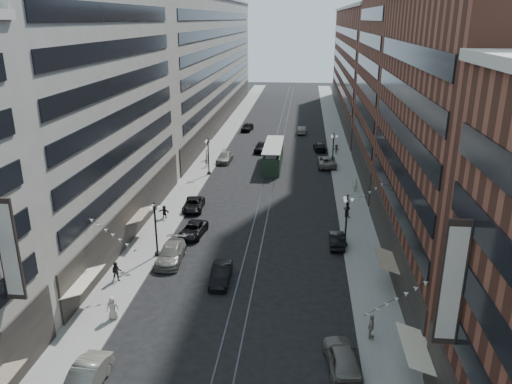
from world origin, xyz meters
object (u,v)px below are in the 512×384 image
at_px(car_11, 327,161).
at_px(car_extra_0, 171,253).
at_px(pedestrian_4, 371,327).
at_px(car_9, 247,127).
at_px(streetcar, 273,156).
at_px(car_5, 221,274).
at_px(car_8, 225,157).
at_px(car_14, 302,130).
at_px(pedestrian_1, 113,308).
at_px(pedestrian_7, 347,210).
at_px(pedestrian_2, 117,272).
at_px(lamppost_sw_far, 156,227).
at_px(pedestrian_5, 164,212).
at_px(car_7, 194,205).
at_px(lamppost_sw_mid, 208,155).
at_px(lamppost_se_far, 346,219).
at_px(car_1, 85,380).
at_px(car_4, 342,358).
at_px(pedestrian_9, 336,149).
at_px(car_2, 193,230).
at_px(pedestrian_extra_0, 206,155).
at_px(car_12, 320,147).
at_px(pedestrian_6, 207,162).
at_px(car_13, 262,147).
at_px(lamppost_se_mid, 333,150).
at_px(pedestrian_8, 355,184).
at_px(car_10, 337,239).

xyz_separation_m(car_11, car_extra_0, (-16.02, -34.12, -0.03)).
height_order(pedestrian_4, car_9, pedestrian_4).
height_order(streetcar, car_5, streetcar).
relative_size(car_8, car_14, 1.18).
distance_m(pedestrian_1, pedestrian_7, 30.06).
relative_size(pedestrian_1, pedestrian_2, 1.03).
bearing_deg(lamppost_sw_far, pedestrian_1, -91.56).
bearing_deg(pedestrian_5, car_7, 64.05).
height_order(lamppost_sw_mid, lamppost_se_far, same).
bearing_deg(lamppost_sw_far, car_1, -87.54).
height_order(car_4, pedestrian_4, pedestrian_4).
distance_m(car_11, pedestrian_7, 21.45).
distance_m(car_1, pedestrian_9, 62.20).
distance_m(streetcar, car_9, 26.43).
bearing_deg(car_9, car_8, -84.28).
xyz_separation_m(lamppost_sw_far, car_extra_0, (1.58, -0.81, -2.29)).
height_order(lamppost_sw_mid, pedestrian_7, lamppost_sw_mid).
bearing_deg(car_2, streetcar, 82.09).
distance_m(lamppost_sw_far, car_5, 8.56).
height_order(car_8, pedestrian_extra_0, pedestrian_extra_0).
xyz_separation_m(lamppost_sw_far, car_12, (16.74, 43.32, -2.39)).
bearing_deg(car_12, lamppost_se_far, 87.62).
height_order(pedestrian_6, pedestrian_extra_0, pedestrian_extra_0).
distance_m(car_13, pedestrian_6, 13.25).
bearing_deg(car_4, car_7, -67.39).
bearing_deg(streetcar, lamppost_se_mid, -5.44).
bearing_deg(car_2, car_13, 89.37).
xyz_separation_m(car_13, pedestrian_8, (14.33, -20.31, 0.24)).
relative_size(lamppost_se_mid, car_2, 1.14).
distance_m(streetcar, car_1, 52.19).
relative_size(pedestrian_1, pedestrian_6, 1.23).
xyz_separation_m(streetcar, pedestrian_9, (10.29, 7.82, -0.64)).
xyz_separation_m(car_4, car_11, (0.71, 48.30, -0.02)).
bearing_deg(pedestrian_7, car_4, 114.69).
xyz_separation_m(lamppost_se_far, car_13, (-11.82, 37.61, -2.22)).
xyz_separation_m(lamppost_se_mid, pedestrian_extra_0, (-20.24, 2.69, -2.06)).
height_order(car_9, pedestrian_7, pedestrian_7).
bearing_deg(car_10, lamppost_sw_mid, -52.03).
height_order(streetcar, car_10, streetcar).
relative_size(car_9, pedestrian_5, 3.08).
height_order(pedestrian_1, car_14, pedestrian_1).
bearing_deg(car_2, car_1, -87.89).
bearing_deg(car_5, pedestrian_7, 51.61).
bearing_deg(streetcar, pedestrian_2, -106.46).
bearing_deg(pedestrian_7, lamppost_sw_far, 61.38).
xyz_separation_m(lamppost_se_mid, pedestrian_5, (-20.31, -22.54, -2.18)).
bearing_deg(lamppost_se_far, pedestrian_8, 81.74).
height_order(pedestrian_4, car_10, pedestrian_4).
distance_m(car_1, car_11, 54.58).
height_order(lamppost_se_far, car_8, lamppost_se_far).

